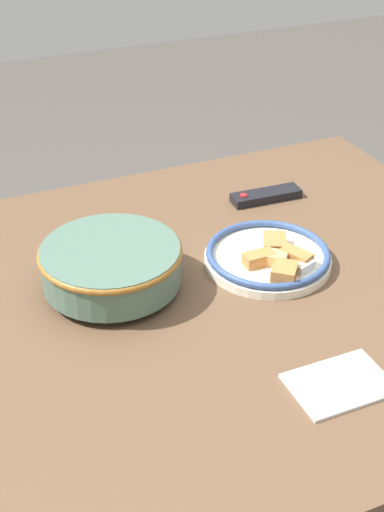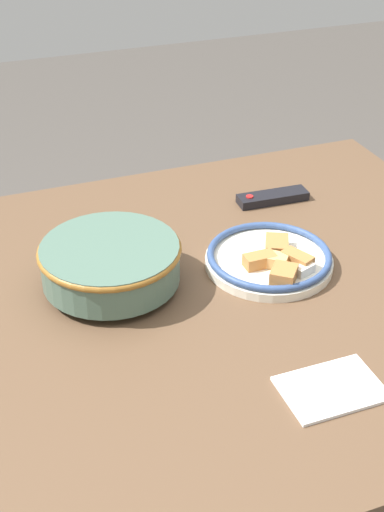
% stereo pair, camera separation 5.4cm
% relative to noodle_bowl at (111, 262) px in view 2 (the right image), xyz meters
% --- Properties ---
extents(dining_table, '(1.17, 1.05, 0.76)m').
position_rel_noodle_bowl_xyz_m(dining_table, '(0.21, -0.09, -0.14)').
color(dining_table, brown).
rests_on(dining_table, ground_plane).
extents(noodle_bowl, '(0.27, 0.27, 0.09)m').
position_rel_noodle_bowl_xyz_m(noodle_bowl, '(0.00, 0.00, 0.00)').
color(noodle_bowl, '#4C6B5B').
rests_on(noodle_bowl, dining_table).
extents(food_plate, '(0.25, 0.25, 0.05)m').
position_rel_noodle_bowl_xyz_m(food_plate, '(0.31, -0.05, -0.04)').
color(food_plate, silver).
rests_on(food_plate, dining_table).
extents(tv_remote, '(0.17, 0.05, 0.02)m').
position_rel_noodle_bowl_xyz_m(tv_remote, '(0.44, 0.20, -0.04)').
color(tv_remote, black).
rests_on(tv_remote, dining_table).
extents(folded_napkin, '(0.16, 0.11, 0.01)m').
position_rel_noodle_bowl_xyz_m(folded_napkin, '(0.25, -0.40, -0.05)').
color(folded_napkin, white).
rests_on(folded_napkin, dining_table).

